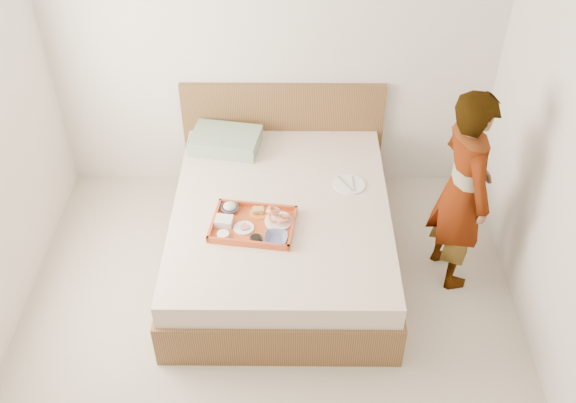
# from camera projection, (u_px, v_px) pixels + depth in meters

# --- Properties ---
(ground) EXTENTS (3.50, 4.00, 0.01)m
(ground) POSITION_uv_depth(u_px,v_px,m) (268.00, 366.00, 4.29)
(ground) COLOR beige
(ground) RESTS_ON ground
(wall_back) EXTENTS (3.50, 0.01, 2.60)m
(wall_back) POSITION_uv_depth(u_px,v_px,m) (273.00, 42.00, 4.96)
(wall_back) COLOR silver
(wall_back) RESTS_ON ground
(bed) EXTENTS (1.65, 2.00, 0.53)m
(bed) POSITION_uv_depth(u_px,v_px,m) (281.00, 232.00, 4.87)
(bed) COLOR brown
(bed) RESTS_ON ground
(headboard) EXTENTS (1.65, 0.06, 0.95)m
(headboard) POSITION_uv_depth(u_px,v_px,m) (283.00, 134.00, 5.48)
(headboard) COLOR brown
(headboard) RESTS_ON ground
(pillow) EXTENTS (0.58, 0.45, 0.13)m
(pillow) POSITION_uv_depth(u_px,v_px,m) (226.00, 141.00, 5.20)
(pillow) COLOR #87AF8D
(pillow) RESTS_ON bed
(tray) EXTENTS (0.62, 0.48, 0.05)m
(tray) POSITION_uv_depth(u_px,v_px,m) (253.00, 224.00, 4.51)
(tray) COLOR #B34321
(tray) RESTS_ON bed
(prawn_plate) EXTENTS (0.22, 0.22, 0.01)m
(prawn_plate) POSITION_uv_depth(u_px,v_px,m) (279.00, 221.00, 4.54)
(prawn_plate) COLOR white
(prawn_plate) RESTS_ON tray
(navy_bowl_big) EXTENTS (0.18, 0.18, 0.04)m
(navy_bowl_big) POSITION_uv_depth(u_px,v_px,m) (276.00, 239.00, 4.39)
(navy_bowl_big) COLOR navy
(navy_bowl_big) RESTS_ON tray
(sauce_dish) EXTENTS (0.09, 0.09, 0.03)m
(sauce_dish) POSITION_uv_depth(u_px,v_px,m) (256.00, 239.00, 4.39)
(sauce_dish) COLOR black
(sauce_dish) RESTS_ON tray
(meat_plate) EXTENTS (0.16, 0.16, 0.01)m
(meat_plate) POSITION_uv_depth(u_px,v_px,m) (244.00, 228.00, 4.49)
(meat_plate) COLOR white
(meat_plate) RESTS_ON tray
(bread_plate) EXTENTS (0.16, 0.16, 0.01)m
(bread_plate) POSITION_uv_depth(u_px,v_px,m) (259.00, 213.00, 4.61)
(bread_plate) COLOR orange
(bread_plate) RESTS_ON tray
(salad_bowl) EXTENTS (0.14, 0.14, 0.04)m
(salad_bowl) POSITION_uv_depth(u_px,v_px,m) (230.00, 208.00, 4.62)
(salad_bowl) COLOR navy
(salad_bowl) RESTS_ON tray
(plastic_tub) EXTENTS (0.13, 0.11, 0.05)m
(plastic_tub) POSITION_uv_depth(u_px,v_px,m) (224.00, 221.00, 4.51)
(plastic_tub) COLOR silver
(plastic_tub) RESTS_ON tray
(cheese_round) EXTENTS (0.09, 0.09, 0.03)m
(cheese_round) POSITION_uv_depth(u_px,v_px,m) (223.00, 235.00, 4.42)
(cheese_round) COLOR white
(cheese_round) RESTS_ON tray
(dinner_plate) EXTENTS (0.28, 0.28, 0.01)m
(dinner_plate) POSITION_uv_depth(u_px,v_px,m) (349.00, 185.00, 4.87)
(dinner_plate) COLOR white
(dinner_plate) RESTS_ON bed
(person) EXTENTS (0.50, 0.64, 1.55)m
(person) POSITION_uv_depth(u_px,v_px,m) (463.00, 191.00, 4.44)
(person) COLOR beige
(person) RESTS_ON ground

